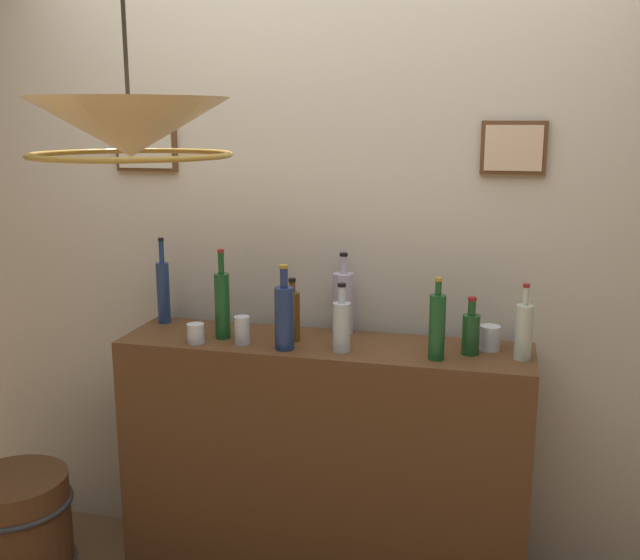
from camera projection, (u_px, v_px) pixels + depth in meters
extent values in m
cube|color=beige|center=(340.00, 219.00, 2.91)|extent=(3.61, 0.08, 2.85)
cube|color=brown|center=(147.00, 144.00, 2.99)|extent=(0.26, 0.03, 0.22)
cube|color=beige|center=(145.00, 145.00, 2.97)|extent=(0.23, 0.01, 0.19)
cube|color=brown|center=(514.00, 148.00, 2.64)|extent=(0.23, 0.03, 0.19)
cube|color=beige|center=(514.00, 148.00, 2.63)|extent=(0.20, 0.01, 0.16)
cube|color=brown|center=(323.00, 466.00, 2.85)|extent=(1.53, 0.38, 1.00)
cylinder|color=silver|center=(343.00, 303.00, 2.85)|extent=(0.08, 0.08, 0.24)
cylinder|color=silver|center=(344.00, 265.00, 2.81)|extent=(0.03, 0.03, 0.07)
cylinder|color=black|center=(344.00, 254.00, 2.80)|extent=(0.03, 0.03, 0.01)
cylinder|color=brown|center=(292.00, 316.00, 2.76)|extent=(0.06, 0.06, 0.18)
cylinder|color=brown|center=(292.00, 287.00, 2.73)|extent=(0.02, 0.02, 0.04)
cylinder|color=black|center=(292.00, 280.00, 2.73)|extent=(0.03, 0.03, 0.01)
cylinder|color=silver|center=(342.00, 327.00, 2.63)|extent=(0.06, 0.06, 0.18)
cylinder|color=silver|center=(342.00, 295.00, 2.60)|extent=(0.03, 0.03, 0.06)
cylinder|color=black|center=(342.00, 285.00, 2.59)|extent=(0.03, 0.03, 0.01)
cylinder|color=#184F23|center=(222.00, 306.00, 2.78)|extent=(0.06, 0.06, 0.25)
cylinder|color=#184F23|center=(221.00, 263.00, 2.74)|extent=(0.02, 0.02, 0.08)
cylinder|color=maroon|center=(221.00, 251.00, 2.73)|extent=(0.03, 0.03, 0.01)
cylinder|color=navy|center=(284.00, 319.00, 2.64)|extent=(0.07, 0.07, 0.23)
cylinder|color=navy|center=(284.00, 278.00, 2.61)|extent=(0.03, 0.03, 0.07)
cylinder|color=#B7932D|center=(284.00, 266.00, 2.60)|extent=(0.03, 0.03, 0.01)
cylinder|color=#1A4C20|center=(471.00, 335.00, 2.60)|extent=(0.06, 0.06, 0.14)
cylinder|color=#1A4C20|center=(472.00, 308.00, 2.58)|extent=(0.03, 0.03, 0.05)
cylinder|color=maroon|center=(472.00, 299.00, 2.57)|extent=(0.03, 0.03, 0.01)
cylinder|color=#195022|center=(437.00, 327.00, 2.53)|extent=(0.06, 0.06, 0.23)
cylinder|color=#195022|center=(438.00, 288.00, 2.50)|extent=(0.02, 0.02, 0.05)
cylinder|color=#B7932D|center=(439.00, 279.00, 2.50)|extent=(0.02, 0.02, 0.01)
cylinder|color=beige|center=(524.00, 332.00, 2.54)|extent=(0.06, 0.06, 0.19)
cylinder|color=beige|center=(526.00, 296.00, 2.51)|extent=(0.02, 0.02, 0.06)
cylinder|color=maroon|center=(526.00, 286.00, 2.50)|extent=(0.02, 0.02, 0.01)
cylinder|color=navy|center=(163.00, 293.00, 2.99)|extent=(0.05, 0.05, 0.25)
cylinder|color=navy|center=(161.00, 252.00, 2.95)|extent=(0.02, 0.02, 0.09)
cylinder|color=black|center=(161.00, 239.00, 2.94)|extent=(0.02, 0.02, 0.01)
cylinder|color=silver|center=(242.00, 330.00, 2.72)|extent=(0.06, 0.06, 0.10)
cylinder|color=silver|center=(196.00, 333.00, 2.73)|extent=(0.06, 0.06, 0.07)
cylinder|color=silver|center=(490.00, 338.00, 2.65)|extent=(0.07, 0.07, 0.09)
cone|color=beige|center=(130.00, 127.00, 2.06)|extent=(0.56, 0.56, 0.16)
cylinder|color=black|center=(125.00, 47.00, 2.01)|extent=(0.01, 0.01, 0.27)
torus|color=#AD8433|center=(131.00, 155.00, 2.07)|extent=(0.57, 0.57, 0.02)
cylinder|color=brown|center=(18.00, 533.00, 2.87)|extent=(0.40, 0.40, 0.47)
torus|color=#333338|center=(15.00, 502.00, 2.84)|extent=(0.43, 0.43, 0.02)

